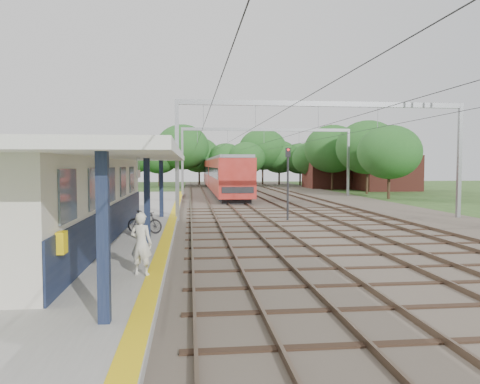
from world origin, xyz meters
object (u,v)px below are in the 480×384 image
train (221,174)px  person (141,244)px  signal_post (288,176)px  bicycle (145,222)px

train → person: bearing=-96.7°
person → signal_post: (6.95, 13.94, 1.49)m
person → train: 43.70m
train → signal_post: bearing=-86.4°
bicycle → signal_post: size_ratio=0.38×
bicycle → train: 36.12m
person → train: size_ratio=0.04×
person → bicycle: 7.78m
person → bicycle: size_ratio=1.03×
train → bicycle: bearing=-99.2°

